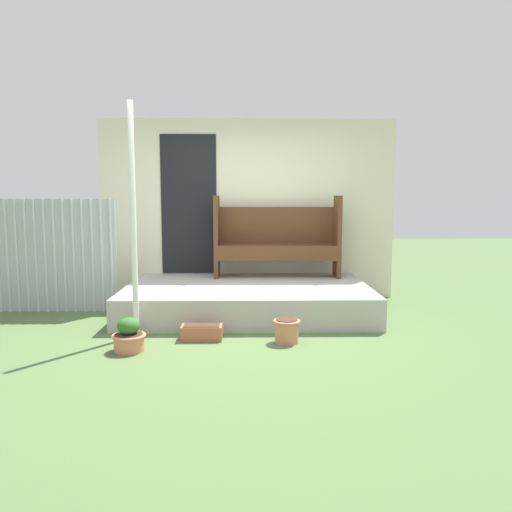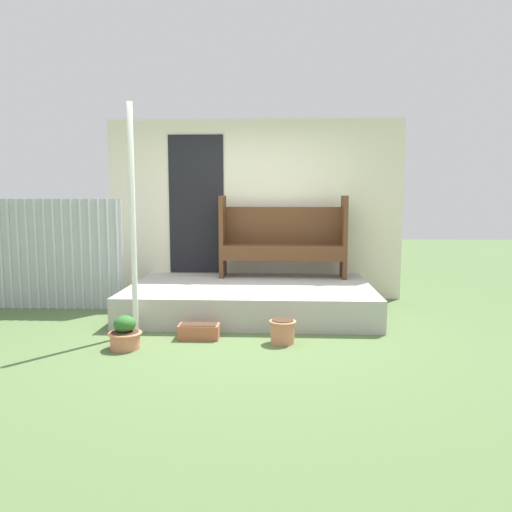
{
  "view_description": "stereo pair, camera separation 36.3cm",
  "coord_description": "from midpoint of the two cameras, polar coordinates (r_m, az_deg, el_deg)",
  "views": [
    {
      "loc": [
        0.08,
        -5.35,
        1.51
      ],
      "look_at": [
        0.18,
        0.34,
        0.82
      ],
      "focal_mm": 35.0,
      "sensor_mm": 36.0,
      "label": 1
    },
    {
      "loc": [
        0.44,
        -5.35,
        1.51
      ],
      "look_at": [
        0.18,
        0.34,
        0.82
      ],
      "focal_mm": 35.0,
      "sensor_mm": 36.0,
      "label": 2
    }
  ],
  "objects": [
    {
      "name": "porch_slab",
      "position": [
        6.46,
        -2.6,
        -4.93
      ],
      "size": [
        3.08,
        1.93,
        0.37
      ],
      "color": "#B2AFA8",
      "rests_on": "ground_plane"
    },
    {
      "name": "support_post",
      "position": [
        5.44,
        -15.72,
        3.82
      ],
      "size": [
        0.06,
        0.06,
        2.48
      ],
      "color": "white",
      "rests_on": "ground_plane"
    },
    {
      "name": "house_wall",
      "position": [
        7.31,
        -2.74,
        5.31
      ],
      "size": [
        4.28,
        0.08,
        2.6
      ],
      "color": "beige",
      "rests_on": "ground_plane"
    },
    {
      "name": "flower_pot_left",
      "position": [
        5.12,
        -16.33,
        -8.84
      ],
      "size": [
        0.33,
        0.33,
        0.33
      ],
      "color": "tan",
      "rests_on": "ground_plane"
    },
    {
      "name": "fence_corrugated",
      "position": [
        7.3,
        -28.22,
        -0.0
      ],
      "size": [
        2.91,
        0.05,
        1.47
      ],
      "color": "#ADB2B7",
      "rests_on": "ground_plane"
    },
    {
      "name": "flower_pot_middle",
      "position": [
        5.2,
        1.51,
        -8.44
      ],
      "size": [
        0.28,
        0.28,
        0.25
      ],
      "color": "tan",
      "rests_on": "ground_plane"
    },
    {
      "name": "ground_plane",
      "position": [
        5.57,
        -3.68,
        -8.84
      ],
      "size": [
        24.0,
        24.0,
        0.0
      ],
      "primitive_type": "plane",
      "color": "#516B3D"
    },
    {
      "name": "bench",
      "position": [
        7.01,
        0.93,
        2.23
      ],
      "size": [
        1.76,
        0.42,
        1.14
      ],
      "rotation": [
        0.0,
        0.0,
        -0.01
      ],
      "color": "#54331C",
      "rests_on": "porch_slab"
    },
    {
      "name": "planter_box_rect",
      "position": [
        5.36,
        -8.17,
        -8.63
      ],
      "size": [
        0.43,
        0.2,
        0.16
      ],
      "color": "#B26042",
      "rests_on": "ground_plane"
    }
  ]
}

